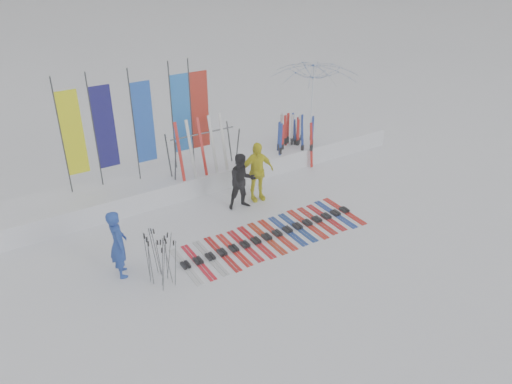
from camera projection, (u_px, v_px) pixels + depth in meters
ground at (284, 257)px, 11.98m from camera, size 120.00×120.00×0.00m
snow_bank at (199, 175)px, 15.28m from camera, size 14.00×1.60×0.60m
person_blue at (118, 244)px, 11.04m from camera, size 0.48×0.65×1.64m
person_black at (242, 182)px, 13.73m from camera, size 0.89×0.75×1.63m
person_yellow at (257, 172)px, 14.13m from camera, size 1.08×0.56×1.76m
tent_canopy at (314, 99)px, 18.25m from camera, size 3.30×3.36×2.83m
ski_row at (272, 235)px, 12.77m from camera, size 5.01×1.68×0.07m
pole_cluster at (160, 259)px, 10.89m from camera, size 0.55×0.81×1.25m
feather_flags at (141, 121)px, 13.82m from camera, size 4.23×0.25×3.20m
ski_rack at (203, 146)px, 14.48m from camera, size 2.04×0.80×1.23m
upright_skis at (294, 140)px, 16.43m from camera, size 1.68×1.06×1.69m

